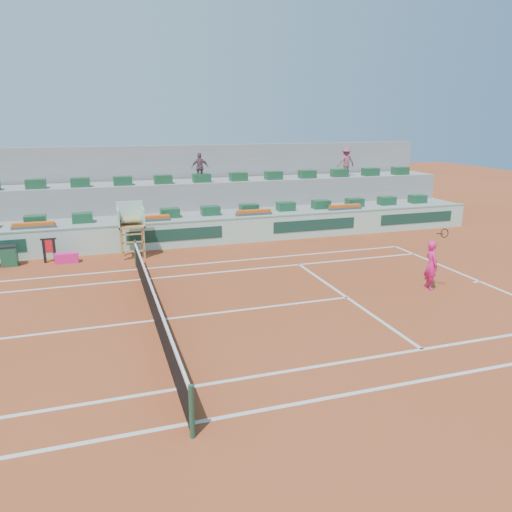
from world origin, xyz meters
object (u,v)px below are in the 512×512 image
object	(u,v)px
player_bag	(67,258)
umpire_chair	(131,222)
drink_cooler_a	(9,256)
tennis_player	(431,265)

from	to	relation	value
player_bag	umpire_chair	xyz separation A→B (m)	(2.71, 0.10, 1.34)
drink_cooler_a	tennis_player	xyz separation A→B (m)	(14.51, -7.70, 0.45)
player_bag	drink_cooler_a	xyz separation A→B (m)	(-2.19, 0.25, 0.22)
umpire_chair	tennis_player	distance (m)	12.25
tennis_player	drink_cooler_a	bearing A→B (deg)	152.04
player_bag	drink_cooler_a	bearing A→B (deg)	173.49
umpire_chair	tennis_player	bearing A→B (deg)	-38.17
umpire_chair	tennis_player	world-z (taller)	umpire_chair
drink_cooler_a	umpire_chair	bearing A→B (deg)	-1.71
drink_cooler_a	tennis_player	world-z (taller)	tennis_player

